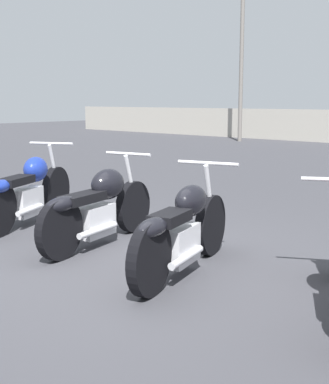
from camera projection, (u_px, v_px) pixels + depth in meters
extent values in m
plane|color=#38383D|center=(119.00, 264.00, 5.42)|extent=(60.00, 60.00, 0.00)
cylinder|color=slate|center=(242.00, 54.00, 20.81)|extent=(0.16, 0.16, 6.76)
cylinder|color=black|center=(56.00, 190.00, 7.83)|extent=(0.39, 0.65, 0.68)
cube|color=silver|center=(27.00, 202.00, 7.06)|extent=(0.41, 0.57, 0.37)
ellipsoid|color=navy|center=(36.00, 169.00, 7.23)|extent=(0.44, 0.50, 0.34)
cube|color=black|center=(16.00, 181.00, 6.77)|extent=(0.47, 0.62, 0.10)
cylinder|color=silver|center=(51.00, 143.00, 7.61)|extent=(0.62, 0.33, 0.04)
cylinder|color=silver|center=(54.00, 167.00, 7.72)|extent=(0.16, 0.26, 0.67)
cylinder|color=silver|center=(30.00, 210.00, 6.90)|extent=(0.32, 0.55, 0.07)
cylinder|color=black|center=(133.00, 207.00, 6.67)|extent=(0.24, 0.65, 0.64)
cylinder|color=black|center=(60.00, 230.00, 5.49)|extent=(0.24, 0.65, 0.64)
cube|color=silver|center=(96.00, 221.00, 6.03)|extent=(0.30, 0.53, 0.35)
ellipsoid|color=black|center=(108.00, 184.00, 6.16)|extent=(0.40, 0.55, 0.36)
cube|color=black|center=(83.00, 198.00, 5.78)|extent=(0.36, 0.62, 0.10)
ellipsoid|color=black|center=(62.00, 204.00, 5.49)|extent=(0.29, 0.47, 0.16)
cylinder|color=silver|center=(128.00, 154.00, 6.47)|extent=(0.62, 0.17, 0.04)
cylinder|color=silver|center=(131.00, 181.00, 6.57)|extent=(0.10, 0.26, 0.65)
cylinder|color=silver|center=(98.00, 230.00, 5.86)|extent=(0.21, 0.64, 0.07)
cylinder|color=black|center=(210.00, 225.00, 5.68)|extent=(0.27, 0.65, 0.65)
cylinder|color=black|center=(150.00, 259.00, 4.47)|extent=(0.27, 0.65, 0.65)
cube|color=silver|center=(181.00, 245.00, 5.02)|extent=(0.33, 0.53, 0.36)
ellipsoid|color=black|center=(191.00, 201.00, 5.16)|extent=(0.38, 0.55, 0.30)
cube|color=black|center=(170.00, 218.00, 4.76)|extent=(0.36, 0.52, 0.10)
ellipsoid|color=black|center=(153.00, 228.00, 4.47)|extent=(0.31, 0.48, 0.16)
cylinder|color=silver|center=(208.00, 163.00, 5.48)|extent=(0.65, 0.22, 0.04)
cylinder|color=silver|center=(209.00, 195.00, 5.58)|extent=(0.12, 0.26, 0.66)
cylinder|color=silver|center=(186.00, 257.00, 4.86)|extent=(0.24, 0.63, 0.07)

